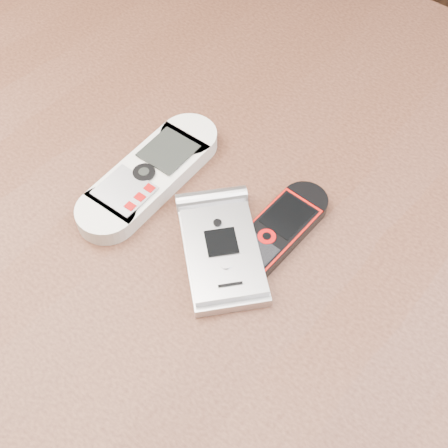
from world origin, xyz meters
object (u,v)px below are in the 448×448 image
(table, at_px, (220,290))
(nokia_black_red, at_px, (272,235))
(motorola_razr, at_px, (222,250))
(nokia_white, at_px, (150,175))

(table, xyz_separation_m, nokia_black_red, (0.04, 0.02, 0.11))
(motorola_razr, bearing_deg, table, 84.69)
(nokia_white, bearing_deg, table, -2.17)
(motorola_razr, bearing_deg, nokia_black_red, 12.00)
(nokia_white, xyz_separation_m, nokia_black_red, (0.12, 0.02, -0.00))
(table, distance_m, nokia_white, 0.14)
(table, xyz_separation_m, nokia_white, (-0.08, 0.00, 0.11))
(nokia_white, distance_m, nokia_black_red, 0.12)
(nokia_black_red, bearing_deg, motorola_razr, -117.48)
(nokia_black_red, height_order, motorola_razr, motorola_razr)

